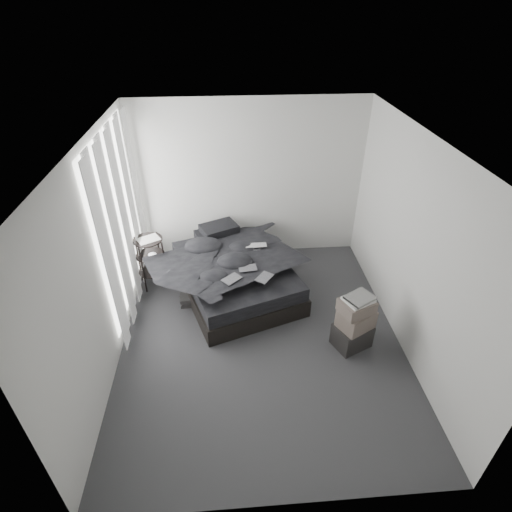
{
  "coord_description": "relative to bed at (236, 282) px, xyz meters",
  "views": [
    {
      "loc": [
        -0.35,
        -3.8,
        3.85
      ],
      "look_at": [
        0.0,
        0.8,
        0.75
      ],
      "focal_mm": 28.0,
      "sensor_mm": 36.0,
      "label": 1
    }
  ],
  "objects": [
    {
      "name": "side_stand",
      "position": [
        -1.26,
        0.26,
        0.26
      ],
      "size": [
        0.56,
        0.56,
        0.79
      ],
      "primitive_type": "cylinder",
      "rotation": [
        0.0,
        0.0,
        0.36
      ],
      "color": "black",
      "rests_on": "floor"
    },
    {
      "name": "bed",
      "position": [
        0.0,
        0.0,
        0.0
      ],
      "size": [
        2.05,
        2.35,
        0.27
      ],
      "primitive_type": "cube",
      "rotation": [
        0.0,
        0.0,
        0.33
      ],
      "color": "black",
      "rests_on": "floor"
    },
    {
      "name": "curtain_left",
      "position": [
        -1.43,
        -0.12,
        1.15
      ],
      "size": [
        0.06,
        2.12,
        2.48
      ],
      "primitive_type": "cube",
      "color": "white",
      "rests_on": "wall_left"
    },
    {
      "name": "box_lower",
      "position": [
        1.45,
        -1.25,
        0.03
      ],
      "size": [
        0.54,
        0.49,
        0.32
      ],
      "primitive_type": "cube",
      "rotation": [
        0.0,
        0.0,
        0.43
      ],
      "color": "black",
      "rests_on": "floor"
    },
    {
      "name": "wall_back",
      "position": [
        0.3,
        1.08,
        1.17
      ],
      "size": [
        3.6,
        0.01,
        2.6
      ],
      "primitive_type": "cube",
      "color": "silver",
      "rests_on": "ground"
    },
    {
      "name": "duvet",
      "position": [
        0.02,
        -0.05,
        0.46
      ],
      "size": [
        1.92,
        2.07,
        0.23
      ],
      "primitive_type": "imported",
      "rotation": [
        0.0,
        0.0,
        0.33
      ],
      "color": "black",
      "rests_on": "mattress"
    },
    {
      "name": "papers",
      "position": [
        -1.25,
        0.25,
        0.67
      ],
      "size": [
        0.38,
        0.35,
        0.02
      ],
      "primitive_type": "cube",
      "rotation": [
        0.0,
        0.0,
        0.53
      ],
      "color": "white",
      "rests_on": "side_stand"
    },
    {
      "name": "ceiling",
      "position": [
        0.3,
        -1.02,
        2.47
      ],
      "size": [
        3.6,
        4.2,
        0.01
      ],
      "primitive_type": "cube",
      "color": "white",
      "rests_on": "ground"
    },
    {
      "name": "box_mid",
      "position": [
        1.46,
        -1.26,
        0.31
      ],
      "size": [
        0.51,
        0.48,
        0.25
      ],
      "primitive_type": "cube",
      "rotation": [
        0.0,
        0.0,
        0.5
      ],
      "color": "#5F534B",
      "rests_on": "box_lower"
    },
    {
      "name": "comic_c",
      "position": [
        0.38,
        -0.58,
        0.59
      ],
      "size": [
        0.28,
        0.3,
        0.01
      ],
      "primitive_type": "cube",
      "rotation": [
        0.0,
        0.0,
        0.94
      ],
      "color": "black",
      "rests_on": "duvet"
    },
    {
      "name": "pillow_upper",
      "position": [
        -0.22,
        0.71,
        0.54
      ],
      "size": [
        0.67,
        0.58,
        0.12
      ],
      "primitive_type": "cube",
      "rotation": [
        0.0,
        0.0,
        0.43
      ],
      "color": "black",
      "rests_on": "pillow_lower"
    },
    {
      "name": "art_book_white",
      "position": [
        1.45,
        -1.25,
        0.62
      ],
      "size": [
        0.41,
        0.38,
        0.03
      ],
      "primitive_type": "cube",
      "rotation": [
        0.0,
        0.0,
        0.43
      ],
      "color": "silver",
      "rests_on": "box_upper"
    },
    {
      "name": "box_upper",
      "position": [
        1.44,
        -1.26,
        0.52
      ],
      "size": [
        0.47,
        0.43,
        0.17
      ],
      "primitive_type": "cube",
      "rotation": [
        0.0,
        0.0,
        0.37
      ],
      "color": "#5F534B",
      "rests_on": "box_mid"
    },
    {
      "name": "window_left",
      "position": [
        -1.48,
        -0.12,
        1.22
      ],
      "size": [
        0.02,
        2.0,
        2.3
      ],
      "primitive_type": "cube",
      "color": "white",
      "rests_on": "wall_left"
    },
    {
      "name": "pillow_lower",
      "position": [
        -0.29,
        0.71,
        0.41
      ],
      "size": [
        0.69,
        0.57,
        0.13
      ],
      "primitive_type": "cube",
      "rotation": [
        0.0,
        0.0,
        0.33
      ],
      "color": "black",
      "rests_on": "mattress"
    },
    {
      "name": "wall_left",
      "position": [
        -1.5,
        -1.02,
        1.17
      ],
      "size": [
        0.01,
        4.2,
        2.6
      ],
      "primitive_type": "cube",
      "color": "silver",
      "rests_on": "ground"
    },
    {
      "name": "wall_right",
      "position": [
        2.1,
        -1.02,
        1.17
      ],
      "size": [
        0.01,
        4.2,
        2.6
      ],
      "primitive_type": "cube",
      "color": "silver",
      "rests_on": "ground"
    },
    {
      "name": "laptop",
      "position": [
        0.33,
        0.16,
        0.59
      ],
      "size": [
        0.32,
        0.21,
        0.02
      ],
      "primitive_type": "imported",
      "rotation": [
        0.0,
        0.0,
        0.02
      ],
      "color": "silver",
      "rests_on": "duvet"
    },
    {
      "name": "floor",
      "position": [
        0.3,
        -1.02,
        -0.13
      ],
      "size": [
        3.6,
        4.2,
        0.01
      ],
      "primitive_type": "cube",
      "color": "#353538",
      "rests_on": "ground"
    },
    {
      "name": "art_book_snake",
      "position": [
        1.46,
        -1.26,
        0.65
      ],
      "size": [
        0.41,
        0.38,
        0.03
      ],
      "primitive_type": "cube",
      "rotation": [
        0.0,
        0.0,
        0.53
      ],
      "color": "silver",
      "rests_on": "art_book_white"
    },
    {
      "name": "comic_b",
      "position": [
        0.17,
        -0.35,
        0.58
      ],
      "size": [
        0.27,
        0.19,
        0.01
      ],
      "primitive_type": "cube",
      "rotation": [
        0.0,
        0.0,
        0.12
      ],
      "color": "black",
      "rests_on": "duvet"
    },
    {
      "name": "wall_front",
      "position": [
        0.3,
        -3.12,
        1.17
      ],
      "size": [
        3.6,
        0.01,
        2.6
      ],
      "primitive_type": "cube",
      "color": "silver",
      "rests_on": "ground"
    },
    {
      "name": "comic_a",
      "position": [
        -0.06,
        -0.58,
        0.58
      ],
      "size": [
        0.29,
        0.29,
        0.01
      ],
      "primitive_type": "cube",
      "rotation": [
        0.0,
        0.0,
        0.71
      ],
      "color": "black",
      "rests_on": "duvet"
    },
    {
      "name": "floor_books",
      "position": [
        -0.74,
        -0.28,
        -0.06
      ],
      "size": [
        0.19,
        0.24,
        0.15
      ],
      "primitive_type": "cube",
      "rotation": [
        0.0,
        0.0,
        0.2
      ],
      "color": "black",
      "rests_on": "floor"
    },
    {
      "name": "mattress",
      "position": [
        0.0,
        0.0,
        0.24
      ],
      "size": [
        1.98,
        2.28,
        0.21
      ],
      "primitive_type": "cube",
      "rotation": [
        0.0,
        0.0,
        0.33
      ],
      "color": "black",
      "rests_on": "bed"
    }
  ]
}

